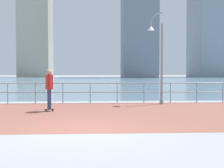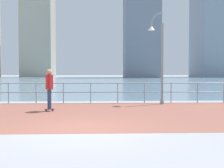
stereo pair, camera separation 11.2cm
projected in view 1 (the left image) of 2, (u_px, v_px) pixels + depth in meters
The scene contains 9 objects.
ground at pixel (96, 82), 47.63m from camera, with size 220.00×220.00×0.00m, color #9E9EA3.
brick_paving at pixel (87, 113), 10.61m from camera, with size 28.00×7.11×0.01m, color #935647.
harbor_water at pixel (97, 80), 59.07m from camera, with size 180.00×88.00×0.00m, color #6B899E.
waterfront_railing at pixel (90, 89), 14.13m from camera, with size 25.25×0.06×1.06m.
lamppost at pixel (158, 53), 13.63m from camera, with size 0.82×0.36×4.60m.
skateboarder at pixel (49, 86), 11.16m from camera, with size 0.41×0.54×1.72m.
tower_concrete at pixel (214, 35), 98.12m from camera, with size 14.95×15.84×31.46m.
tower_glass at pixel (139, 14), 86.94m from camera, with size 10.44×13.91×41.81m.
tower_slate at pixel (36, 37), 99.51m from camera, with size 11.00×10.51×30.98m.
Camera 1 is at (0.46, -7.68, 1.59)m, focal length 43.91 mm.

